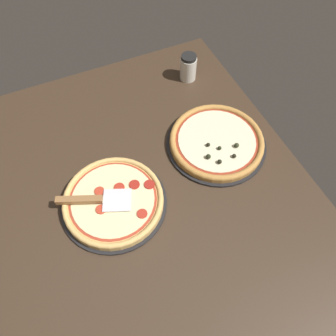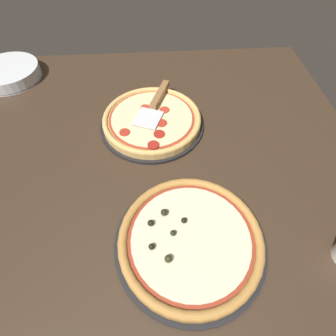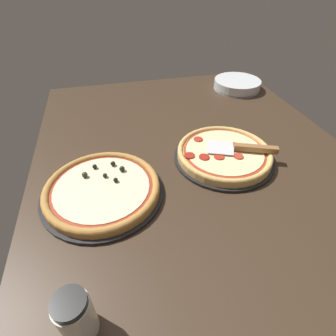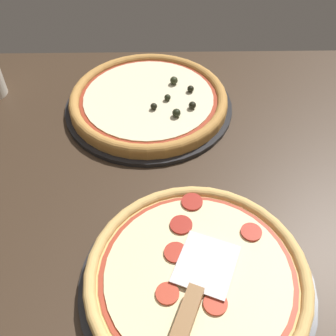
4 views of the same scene
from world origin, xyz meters
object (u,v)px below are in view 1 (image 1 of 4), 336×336
Objects in this scene: pizza_front at (113,200)px; pizza_back at (217,141)px; serving_spatula at (87,200)px; parmesan_shaker at (188,67)px.

pizza_back is at bearing 100.37° from pizza_front.
pizza_front is at bearing 73.24° from serving_spatula.
parmesan_shaker is at bearing 126.85° from serving_spatula.
pizza_front is at bearing -79.63° from pizza_back.
parmesan_shaker reaches higher than serving_spatula.
pizza_front is at bearing -47.58° from parmesan_shaker.
parmesan_shaker reaches higher than pizza_back.
pizza_front is 0.95× the size of pizza_back.
pizza_back is 50.66cm from serving_spatula.
serving_spatula is (5.52, -50.30, 2.52)cm from pizza_back.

